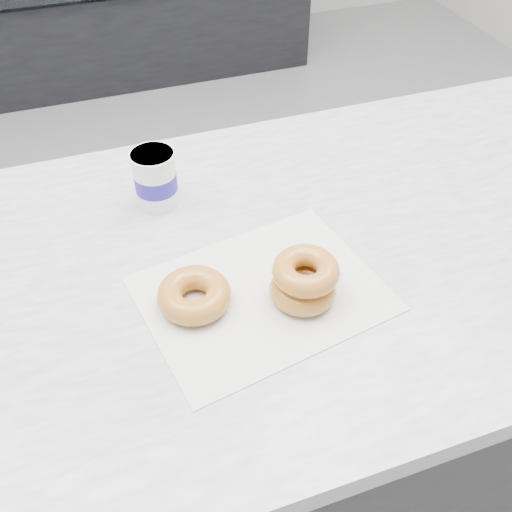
{
  "coord_description": "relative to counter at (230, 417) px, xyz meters",
  "views": [
    {
      "loc": [
        -0.16,
        -1.21,
        1.52
      ],
      "look_at": [
        0.04,
        -0.65,
        0.95
      ],
      "focal_mm": 40.0,
      "sensor_mm": 36.0,
      "label": 1
    }
  ],
  "objects": [
    {
      "name": "ground",
      "position": [
        0.0,
        0.6,
        -0.45
      ],
      "size": [
        5.0,
        5.0,
        0.0
      ],
      "primitive_type": "plane",
      "color": "gray",
      "rests_on": "ground"
    },
    {
      "name": "donut_single",
      "position": [
        -0.06,
        -0.07,
        0.47
      ],
      "size": [
        0.13,
        0.13,
        0.04
      ],
      "primitive_type": "torus",
      "rotation": [
        0.0,
        0.0,
        0.24
      ],
      "color": "#BA8833",
      "rests_on": "wax_paper"
    },
    {
      "name": "coffee_cup",
      "position": [
        -0.06,
        0.18,
        0.5
      ],
      "size": [
        0.09,
        0.09,
        0.1
      ],
      "rotation": [
        0.0,
        0.0,
        0.34
      ],
      "color": "white",
      "rests_on": "counter"
    },
    {
      "name": "counter",
      "position": [
        0.0,
        0.0,
        0.0
      ],
      "size": [
        3.06,
        0.76,
        0.9
      ],
      "color": "#333335",
      "rests_on": "ground"
    },
    {
      "name": "donut_stack",
      "position": [
        0.09,
        -0.11,
        0.48
      ],
      "size": [
        0.11,
        0.11,
        0.07
      ],
      "color": "#BA8833",
      "rests_on": "wax_paper"
    },
    {
      "name": "wax_paper",
      "position": [
        0.04,
        -0.08,
        0.45
      ],
      "size": [
        0.38,
        0.31,
        0.0
      ],
      "primitive_type": "cube",
      "rotation": [
        0.0,
        0.0,
        0.17
      ],
      "color": "silver",
      "rests_on": "counter"
    }
  ]
}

